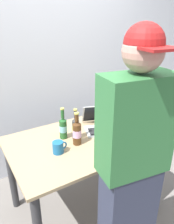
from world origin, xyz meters
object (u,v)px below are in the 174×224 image
Objects in this scene: coffee_mug at (58,147)px; person_figure at (131,174)px; beer_bottle_dark at (76,128)px; beer_bottle_amber at (63,127)px; beer_bottle_green at (77,132)px; laptop at (102,123)px.

person_figure is at bearing -71.60° from coffee_mug.
beer_bottle_amber reaches higher than beer_bottle_dark.
beer_bottle_green is 0.16× the size of person_figure.
beer_bottle_green is at bearing 91.02° from person_figure.
laptop is 1.49× the size of beer_bottle_green.
beer_bottle_green is 2.36× the size of coffee_mug.
laptop is at bearing -3.01° from beer_bottle_amber.
person_figure is (-0.02, -0.72, 0.02)m from beer_bottle_dark.
beer_bottle_green is (0.05, -0.15, 0.01)m from beer_bottle_amber.
coffee_mug is at bearing -169.11° from beer_bottle_green.
person_figure is at bearing -88.98° from beer_bottle_green.
laptop is 0.40m from beer_bottle_amber.
laptop is at bearing 17.43° from coffee_mug.
coffee_mug is (-0.53, -0.17, 0.00)m from laptop.
beer_bottle_green is at bearing -159.13° from laptop.
beer_bottle_dark is 0.26m from coffee_mug.
beer_bottle_dark is at bearing 88.30° from person_figure.
laptop is at bearing 66.77° from person_figure.
coffee_mug is at bearing -152.34° from beer_bottle_dark.
beer_bottle_green reaches higher than coffee_mug.
beer_bottle_green is (-0.03, -0.08, 0.00)m from beer_bottle_dark.
beer_bottle_green reaches higher than beer_bottle_amber.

